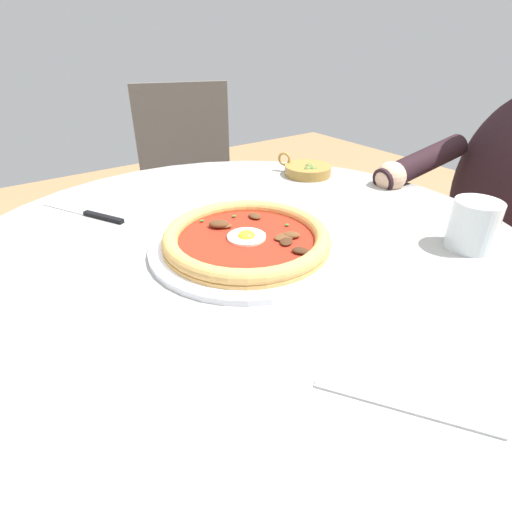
{
  "coord_description": "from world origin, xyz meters",
  "views": [
    {
      "loc": [
        -0.32,
        -0.48,
        1.06
      ],
      "look_at": [
        0.01,
        -0.02,
        0.73
      ],
      "focal_mm": 28.04,
      "sensor_mm": 36.0,
      "label": 1
    }
  ],
  "objects_px": {
    "dining_table": "(246,312)",
    "diner_person": "(492,272)",
    "cafe_chair_spare_near": "(190,186)",
    "olive_pan": "(307,170)",
    "pizza_on_plate": "(246,240)",
    "water_glass": "(472,228)",
    "steak_knife": "(93,215)",
    "fork_utensil": "(404,407)"
  },
  "relations": [
    {
      "from": "dining_table",
      "to": "cafe_chair_spare_near",
      "type": "height_order",
      "value": "cafe_chair_spare_near"
    },
    {
      "from": "diner_person",
      "to": "cafe_chair_spare_near",
      "type": "height_order",
      "value": "diner_person"
    },
    {
      "from": "dining_table",
      "to": "water_glass",
      "type": "relative_size",
      "value": 12.2
    },
    {
      "from": "water_glass",
      "to": "olive_pan",
      "type": "bearing_deg",
      "value": 85.24
    },
    {
      "from": "steak_knife",
      "to": "olive_pan",
      "type": "height_order",
      "value": "olive_pan"
    },
    {
      "from": "olive_pan",
      "to": "diner_person",
      "type": "distance_m",
      "value": 0.58
    },
    {
      "from": "steak_knife",
      "to": "fork_utensil",
      "type": "xyz_separation_m",
      "value": [
        0.11,
        -0.63,
        -0.0
      ]
    },
    {
      "from": "steak_knife",
      "to": "water_glass",
      "type": "bearing_deg",
      "value": -46.22
    },
    {
      "from": "pizza_on_plate",
      "to": "steak_knife",
      "type": "relative_size",
      "value": 1.66
    },
    {
      "from": "pizza_on_plate",
      "to": "water_glass",
      "type": "height_order",
      "value": "water_glass"
    },
    {
      "from": "cafe_chair_spare_near",
      "to": "steak_knife",
      "type": "bearing_deg",
      "value": -129.66
    },
    {
      "from": "dining_table",
      "to": "cafe_chair_spare_near",
      "type": "relative_size",
      "value": 1.11
    },
    {
      "from": "diner_person",
      "to": "olive_pan",
      "type": "bearing_deg",
      "value": 139.31
    },
    {
      "from": "pizza_on_plate",
      "to": "cafe_chair_spare_near",
      "type": "xyz_separation_m",
      "value": [
        0.33,
        0.88,
        -0.24
      ]
    },
    {
      "from": "water_glass",
      "to": "olive_pan",
      "type": "height_order",
      "value": "water_glass"
    },
    {
      "from": "cafe_chair_spare_near",
      "to": "pizza_on_plate",
      "type": "bearing_deg",
      "value": -110.71
    },
    {
      "from": "dining_table",
      "to": "steak_knife",
      "type": "bearing_deg",
      "value": 121.51
    },
    {
      "from": "water_glass",
      "to": "steak_knife",
      "type": "xyz_separation_m",
      "value": [
        -0.47,
        0.49,
        -0.03
      ]
    },
    {
      "from": "steak_knife",
      "to": "olive_pan",
      "type": "relative_size",
      "value": 1.44
    },
    {
      "from": "dining_table",
      "to": "diner_person",
      "type": "xyz_separation_m",
      "value": [
        0.72,
        -0.11,
        -0.12
      ]
    },
    {
      "from": "steak_knife",
      "to": "fork_utensil",
      "type": "height_order",
      "value": "steak_knife"
    },
    {
      "from": "water_glass",
      "to": "steak_knife",
      "type": "bearing_deg",
      "value": 133.78
    },
    {
      "from": "pizza_on_plate",
      "to": "cafe_chair_spare_near",
      "type": "distance_m",
      "value": 0.97
    },
    {
      "from": "pizza_on_plate",
      "to": "fork_utensil",
      "type": "distance_m",
      "value": 0.35
    },
    {
      "from": "water_glass",
      "to": "diner_person",
      "type": "xyz_separation_m",
      "value": [
        0.42,
        0.1,
        -0.29
      ]
    },
    {
      "from": "cafe_chair_spare_near",
      "to": "olive_pan",
      "type": "bearing_deg",
      "value": -89.64
    },
    {
      "from": "olive_pan",
      "to": "cafe_chair_spare_near",
      "type": "relative_size",
      "value": 0.15
    },
    {
      "from": "water_glass",
      "to": "olive_pan",
      "type": "relative_size",
      "value": 0.61
    },
    {
      "from": "cafe_chair_spare_near",
      "to": "fork_utensil",
      "type": "bearing_deg",
      "value": -107.55
    },
    {
      "from": "water_glass",
      "to": "fork_utensil",
      "type": "bearing_deg",
      "value": -158.46
    },
    {
      "from": "water_glass",
      "to": "olive_pan",
      "type": "distance_m",
      "value": 0.44
    },
    {
      "from": "water_glass",
      "to": "cafe_chair_spare_near",
      "type": "height_order",
      "value": "cafe_chair_spare_near"
    },
    {
      "from": "water_glass",
      "to": "olive_pan",
      "type": "xyz_separation_m",
      "value": [
        0.04,
        0.43,
        -0.02
      ]
    },
    {
      "from": "water_glass",
      "to": "fork_utensil",
      "type": "relative_size",
      "value": 0.54
    },
    {
      "from": "olive_pan",
      "to": "fork_utensil",
      "type": "height_order",
      "value": "olive_pan"
    },
    {
      "from": "fork_utensil",
      "to": "diner_person",
      "type": "relative_size",
      "value": 0.13
    },
    {
      "from": "dining_table",
      "to": "pizza_on_plate",
      "type": "relative_size",
      "value": 3.12
    },
    {
      "from": "water_glass",
      "to": "pizza_on_plate",
      "type": "bearing_deg",
      "value": 145.34
    },
    {
      "from": "pizza_on_plate",
      "to": "water_glass",
      "type": "bearing_deg",
      "value": -34.66
    },
    {
      "from": "olive_pan",
      "to": "fork_utensil",
      "type": "relative_size",
      "value": 0.89
    },
    {
      "from": "pizza_on_plate",
      "to": "diner_person",
      "type": "distance_m",
      "value": 0.78
    },
    {
      "from": "dining_table",
      "to": "water_glass",
      "type": "height_order",
      "value": "water_glass"
    }
  ]
}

